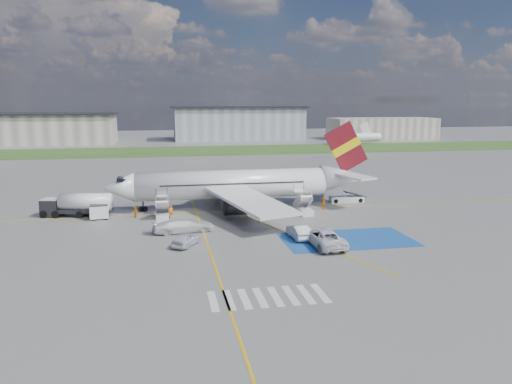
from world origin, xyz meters
The scene contains 23 objects.
ground centered at (0.00, 0.00, 0.00)m, with size 400.00×400.00×0.00m, color #60605E.
grass_strip centered at (0.00, 95.00, 0.01)m, with size 400.00×30.00×0.01m, color #2D4C1E.
taxiway_line_main centered at (0.00, 12.00, 0.01)m, with size 120.00×0.20×0.01m, color gold.
taxiway_line_cross centered at (-5.00, -10.00, 0.01)m, with size 0.20×60.00×0.01m, color gold.
taxiway_line_diag centered at (0.00, 12.00, 0.01)m, with size 0.20×60.00×0.01m, color gold.
staging_box centered at (10.00, -4.00, 0.01)m, with size 14.00×8.00×0.01m, color #184A90.
crosswalk centered at (-1.80, -18.00, 0.01)m, with size 9.00×4.00×0.01m.
terminal_west centered at (-55.00, 130.00, 5.00)m, with size 60.00×22.00×10.00m, color gray.
terminal_centre centered at (20.00, 135.00, 6.00)m, with size 48.00×18.00×12.00m, color gray.
terminal_east centered at (75.00, 128.00, 4.00)m, with size 40.00×16.00×8.00m, color gray.
airliner centered at (1.51, 14.00, 3.39)m, with size 36.81×32.95×11.92m.
airstairs_fwd centered at (-9.50, 8.70, 0.62)m, with size 1.90×5.20×3.60m.
airstairs_aft centered at (9.00, 8.70, 0.62)m, with size 1.90×5.20×3.60m.
fuel_tanker centered at (-20.22, 12.90, 1.28)m, with size 9.20×4.28×3.04m.
gpu_cart centered at (-17.31, 10.71, 0.85)m, with size 2.39×1.68×1.88m.
belt_loader centered at (17.34, 15.16, 0.40)m, with size 5.43×2.26×1.60m.
car_silver_a centered at (-7.19, -3.07, 0.71)m, with size 1.67×4.15×1.41m, color silver.
car_silver_b centered at (4.98, -2.50, 0.75)m, with size 1.59×4.55×1.50m, color silver.
van_white_a centered at (6.85, -5.28, 1.15)m, with size 2.83×6.15×2.31m, color white.
van_white_b centered at (-7.19, 2.36, 1.02)m, with size 2.13×5.23×2.05m, color silver.
crew_fwd centered at (-8.38, 9.89, 0.81)m, with size 0.59×0.39×1.62m, color orange.
crew_nose centered at (-12.95, 10.65, 0.77)m, with size 0.75×0.58×1.54m, color orange.
crew_aft centered at (12.27, 10.88, 0.83)m, with size 0.97×0.40×1.66m, color orange.
Camera 1 is at (-9.50, -53.12, 14.82)m, focal length 35.00 mm.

